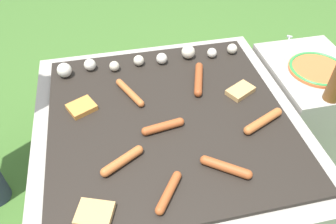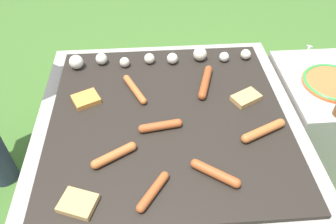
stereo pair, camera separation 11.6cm
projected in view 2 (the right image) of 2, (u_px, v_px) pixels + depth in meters
The scene contains 16 objects.
ground_plane at pixel (168, 185), 1.49m from camera, with size 14.00×14.00×0.00m, color #3D6628.
grill at pixel (168, 155), 1.33m from camera, with size 0.96×0.96×0.44m.
side_ledge at pixel (313, 119), 1.48m from camera, with size 0.36×0.45×0.44m.
sausage_front_center at pixel (135, 89), 1.26m from camera, with size 0.09×0.17×0.03m.
sausage_mid_left at pixel (153, 191), 0.94m from camera, with size 0.10×0.13×0.03m.
sausage_front_right at pixel (114, 155), 1.03m from camera, with size 0.14×0.09×0.03m.
sausage_back_right at pixel (263, 131), 1.10m from camera, with size 0.17×0.09×0.03m.
sausage_back_left at pixel (160, 126), 1.12m from camera, with size 0.15×0.05×0.03m.
sausage_back_center at pixel (205, 82), 1.29m from camera, with size 0.08×0.19×0.03m.
sausage_front_left at pixel (215, 173), 0.98m from camera, with size 0.14×0.11×0.03m.
bread_slice_right at pixel (86, 99), 1.23m from camera, with size 0.12×0.11×0.02m.
bread_slice_left at pixel (78, 203), 0.91m from camera, with size 0.12×0.11×0.02m.
bread_slice_center at pixel (246, 98), 1.23m from camera, with size 0.12×0.11×0.02m.
mushroom_row at pixel (154, 58), 1.39m from camera, with size 0.77×0.08×0.06m.
plate_colorful at pixel (333, 83), 1.30m from camera, with size 0.24×0.24×0.02m.
fork_utensil at pixel (305, 56), 1.44m from camera, with size 0.12×0.18×0.01m.
Camera 2 is at (-0.06, -0.83, 1.28)m, focal length 35.00 mm.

